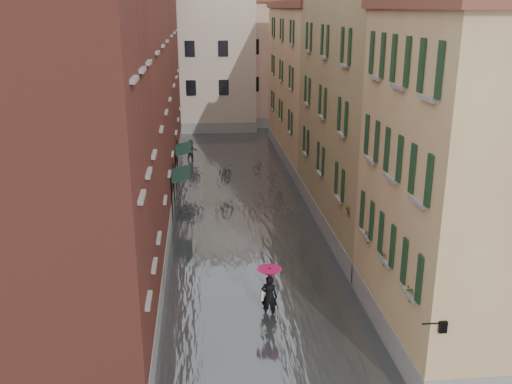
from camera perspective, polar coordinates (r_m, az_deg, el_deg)
name	(u,v)px	position (r m, az deg, el deg)	size (l,w,h in m)	color
ground	(265,318)	(22.79, 0.86, -12.48)	(120.00, 120.00, 0.00)	#59595B
floodwater	(240,206)	(34.54, -1.58, -1.37)	(10.00, 60.00, 0.20)	#4D5255
building_left_near	(49,178)	(18.83, -19.99, 1.31)	(6.00, 8.00, 13.00)	brown
building_left_mid	(104,120)	(29.38, -14.94, 6.99)	(6.00, 14.00, 12.50)	#5D221D
building_left_far	(134,72)	(44.00, -12.06, 11.67)	(6.00, 16.00, 14.00)	brown
building_right_near	(478,188)	(20.65, 21.29, 0.40)	(6.00, 8.00, 11.50)	tan
building_right_mid	(380,110)	(30.40, 12.30, 8.02)	(6.00, 14.00, 13.00)	#9A8A5D
building_right_far	(320,86)	(44.86, 6.41, 10.46)	(6.00, 16.00, 11.50)	tan
building_end_cream	(191,61)	(57.74, -6.53, 12.87)	(12.00, 9.00, 13.00)	#C1AB9A
building_end_pink	(279,64)	(60.34, 2.29, 12.71)	(10.00, 9.00, 12.00)	#CC998F
awning_near	(180,175)	(32.70, -7.58, 1.70)	(1.09, 2.92, 2.80)	black
awning_far	(183,149)	(38.60, -7.33, 4.24)	(1.09, 3.17, 2.80)	black
wall_lantern	(442,326)	(17.30, 18.07, -12.61)	(0.71, 0.22, 0.35)	black
window_planters	(379,238)	(21.39, 12.20, -4.53)	(0.59, 8.32, 0.84)	#9C5F33
pedestrian_main	(269,288)	(22.27, 1.33, -9.57)	(0.98, 0.98, 2.06)	black
pedestrian_far	(192,151)	(44.75, -6.45, 4.08)	(0.85, 0.67, 1.76)	black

